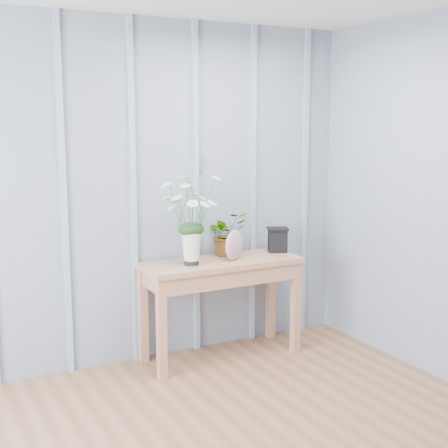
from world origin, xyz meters
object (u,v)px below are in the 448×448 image
daisy_vase (191,207)px  carved_box (278,240)px  felt_disc_vessel (234,245)px  sideboard (221,275)px

daisy_vase → carved_box: size_ratio=3.41×
daisy_vase → felt_disc_vessel: 0.46m
felt_disc_vessel → carved_box: size_ratio=1.16×
carved_box → daisy_vase: bearing=-174.2°
sideboard → daisy_vase: bearing=-172.9°
sideboard → carved_box: bearing=5.2°
sideboard → felt_disc_vessel: 0.25m
daisy_vase → carved_box: daisy_vase is taller
felt_disc_vessel → carved_box: bearing=-17.7°
felt_disc_vessel → carved_box: (0.44, 0.09, -0.01)m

